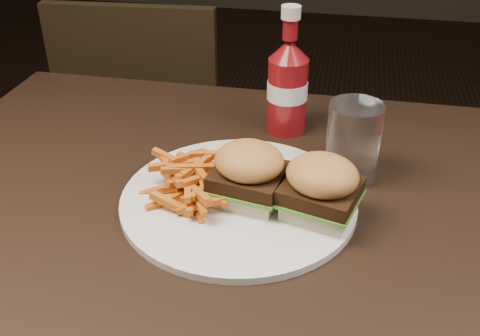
% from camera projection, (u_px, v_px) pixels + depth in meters
% --- Properties ---
extents(dining_table, '(1.20, 0.80, 0.04)m').
position_uv_depth(dining_table, '(306.00, 234.00, 0.74)').
color(dining_table, black).
rests_on(dining_table, ground).
extents(chair_far, '(0.43, 0.43, 0.04)m').
position_uv_depth(chair_far, '(162.00, 141.00, 1.57)').
color(chair_far, black).
rests_on(chair_far, ground).
extents(plate, '(0.32, 0.32, 0.01)m').
position_uv_depth(plate, '(239.00, 200.00, 0.76)').
color(plate, white).
rests_on(plate, dining_table).
extents(sandwich_half_a, '(0.09, 0.09, 0.02)m').
position_uv_depth(sandwich_half_a, '(249.00, 192.00, 0.75)').
color(sandwich_half_a, beige).
rests_on(sandwich_half_a, plate).
extents(sandwich_half_b, '(0.10, 0.10, 0.02)m').
position_uv_depth(sandwich_half_b, '(319.00, 207.00, 0.72)').
color(sandwich_half_b, beige).
rests_on(sandwich_half_b, plate).
extents(fries_pile, '(0.16, 0.16, 0.05)m').
position_uv_depth(fries_pile, '(194.00, 177.00, 0.76)').
color(fries_pile, '#C66F27').
rests_on(fries_pile, plate).
extents(ketchup_bottle, '(0.07, 0.07, 0.13)m').
position_uv_depth(ketchup_bottle, '(287.00, 97.00, 0.91)').
color(ketchup_bottle, maroon).
rests_on(ketchup_bottle, dining_table).
extents(tumbler, '(0.10, 0.10, 0.12)m').
position_uv_depth(tumbler, '(353.00, 143.00, 0.79)').
color(tumbler, white).
rests_on(tumbler, dining_table).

